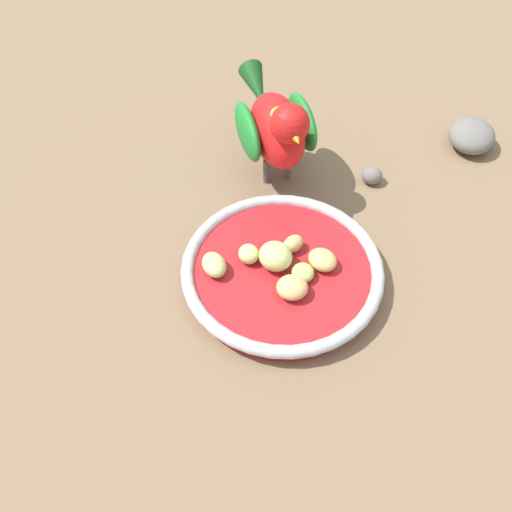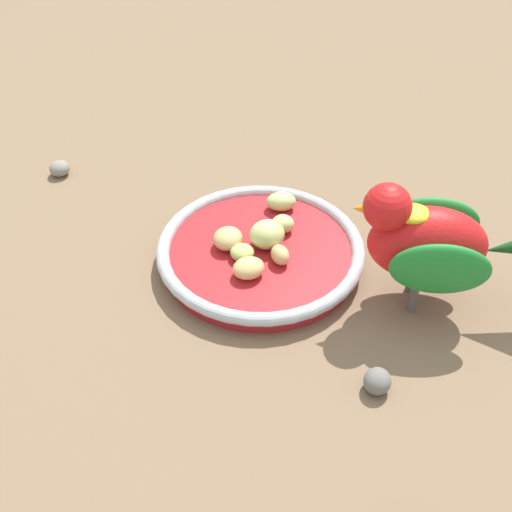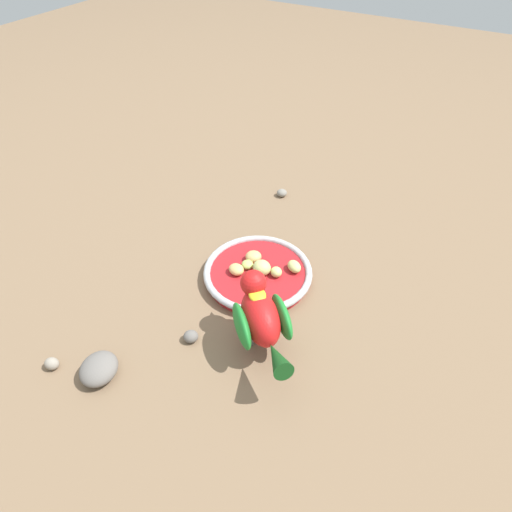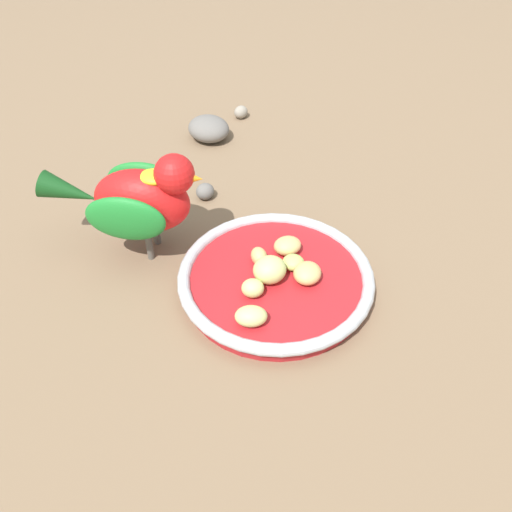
% 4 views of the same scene
% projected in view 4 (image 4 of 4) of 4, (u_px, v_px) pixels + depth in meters
% --- Properties ---
extents(ground_plane, '(4.00, 4.00, 0.00)m').
position_uv_depth(ground_plane, '(262.00, 295.00, 0.59)').
color(ground_plane, '#7A6047').
extents(feeding_bowl, '(0.22, 0.22, 0.03)m').
position_uv_depth(feeding_bowl, '(275.00, 279.00, 0.59)').
color(feeding_bowl, '#AD1E23').
rests_on(feeding_bowl, ground_plane).
extents(apple_piece_0, '(0.04, 0.03, 0.02)m').
position_uv_depth(apple_piece_0, '(287.00, 246.00, 0.60)').
color(apple_piece_0, tan).
rests_on(apple_piece_0, feeding_bowl).
extents(apple_piece_1, '(0.04, 0.04, 0.03)m').
position_uv_depth(apple_piece_1, '(268.00, 268.00, 0.57)').
color(apple_piece_1, '#C6D17A').
rests_on(apple_piece_1, feeding_bowl).
extents(apple_piece_2, '(0.04, 0.04, 0.02)m').
position_uv_depth(apple_piece_2, '(307.00, 273.00, 0.57)').
color(apple_piece_2, tan).
rests_on(apple_piece_2, feeding_bowl).
extents(apple_piece_3, '(0.02, 0.03, 0.02)m').
position_uv_depth(apple_piece_3, '(259.00, 256.00, 0.59)').
color(apple_piece_3, tan).
rests_on(apple_piece_3, feeding_bowl).
extents(apple_piece_4, '(0.04, 0.04, 0.02)m').
position_uv_depth(apple_piece_4, '(251.00, 316.00, 0.53)').
color(apple_piece_4, '#C6D17A').
rests_on(apple_piece_4, feeding_bowl).
extents(apple_piece_5, '(0.03, 0.03, 0.02)m').
position_uv_depth(apple_piece_5, '(253.00, 288.00, 0.55)').
color(apple_piece_5, '#C6D17A').
rests_on(apple_piece_5, feeding_bowl).
extents(apple_piece_6, '(0.03, 0.03, 0.02)m').
position_uv_depth(apple_piece_6, '(293.00, 262.00, 0.59)').
color(apple_piece_6, '#B2CC66').
rests_on(apple_piece_6, feeding_bowl).
extents(parrot, '(0.16, 0.15, 0.13)m').
position_uv_depth(parrot, '(138.00, 197.00, 0.59)').
color(parrot, '#59544C').
rests_on(parrot, ground_plane).
extents(rock_large, '(0.08, 0.08, 0.04)m').
position_uv_depth(rock_large, '(209.00, 129.00, 0.82)').
color(rock_large, slate).
rests_on(rock_large, ground_plane).
extents(pebble_0, '(0.03, 0.03, 0.02)m').
position_uv_depth(pebble_0, '(241.00, 112.00, 0.88)').
color(pebble_0, gray).
rests_on(pebble_0, ground_plane).
extents(pebble_2, '(0.03, 0.03, 0.02)m').
position_uv_depth(pebble_2, '(205.00, 191.00, 0.71)').
color(pebble_2, slate).
rests_on(pebble_2, ground_plane).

